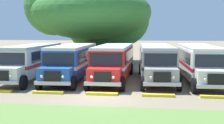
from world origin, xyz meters
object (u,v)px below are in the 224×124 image
object	(u,v)px
broad_shade_tree	(91,14)
parked_bus_slot_0	(32,60)
parked_bus_slot_1	(72,60)
parked_bus_slot_2	(114,61)
parked_bus_slot_4	(200,62)
parked_bus_slot_3	(156,61)

from	to	relation	value
broad_shade_tree	parked_bus_slot_0	bearing A→B (deg)	-100.83
broad_shade_tree	parked_bus_slot_1	bearing A→B (deg)	-85.80
parked_bus_slot_0	parked_bus_slot_2	distance (m)	6.89
parked_bus_slot_4	parked_bus_slot_0	bearing A→B (deg)	-91.07
parked_bus_slot_0	parked_bus_slot_4	size ratio (longest dim) A/B	1.00
parked_bus_slot_3	parked_bus_slot_4	size ratio (longest dim) A/B	1.00
parked_bus_slot_2	broad_shade_tree	world-z (taller)	broad_shade_tree
parked_bus_slot_0	broad_shade_tree	distance (m)	14.06
parked_bus_slot_2	broad_shade_tree	distance (m)	14.20
parked_bus_slot_0	parked_bus_slot_3	size ratio (longest dim) A/B	1.00
parked_bus_slot_0	parked_bus_slot_3	bearing A→B (deg)	92.44
parked_bus_slot_0	parked_bus_slot_2	world-z (taller)	same
parked_bus_slot_1	broad_shade_tree	distance (m)	13.69
parked_bus_slot_2	parked_bus_slot_3	size ratio (longest dim) A/B	0.99
parked_bus_slot_2	broad_shade_tree	size ratio (longest dim) A/B	0.73
parked_bus_slot_1	parked_bus_slot_4	world-z (taller)	same
parked_bus_slot_0	parked_bus_slot_2	bearing A→B (deg)	91.24
parked_bus_slot_3	parked_bus_slot_0	bearing A→B (deg)	-89.35
parked_bus_slot_4	broad_shade_tree	xyz separation A→B (m)	(-11.21, 12.82, 4.43)
parked_bus_slot_3	broad_shade_tree	distance (m)	15.29
parked_bus_slot_1	parked_bus_slot_4	xyz separation A→B (m)	(10.26, 0.09, 0.00)
parked_bus_slot_4	broad_shade_tree	distance (m)	17.60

